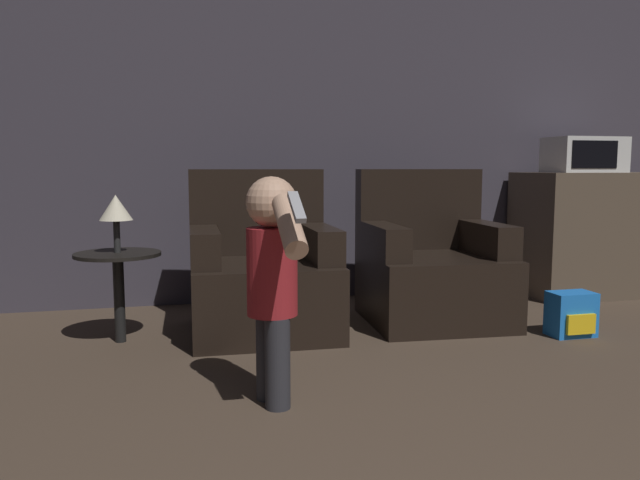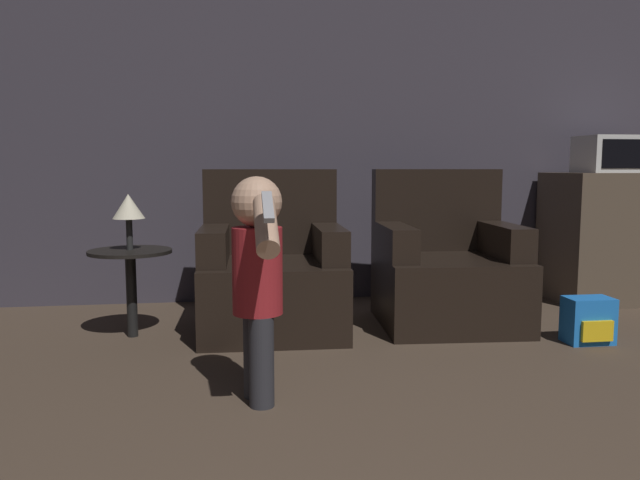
{
  "view_description": "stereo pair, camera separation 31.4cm",
  "coord_description": "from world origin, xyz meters",
  "px_view_note": "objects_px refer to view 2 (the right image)",
  "views": [
    {
      "loc": [
        -0.67,
        -0.02,
        0.98
      ],
      "look_at": [
        0.08,
        3.01,
        0.61
      ],
      "focal_mm": 35.0,
      "sensor_mm": 36.0,
      "label": 1
    },
    {
      "loc": [
        -0.36,
        -0.08,
        0.98
      ],
      "look_at": [
        0.08,
        3.01,
        0.61
      ],
      "focal_mm": 35.0,
      "sensor_mm": 36.0,
      "label": 2
    }
  ],
  "objects_px": {
    "armchair_right": "(446,271)",
    "armchair_left": "(272,275)",
    "person_toddler": "(258,271)",
    "toy_backpack": "(588,321)",
    "microwave": "(618,154)",
    "lamp": "(128,208)"
  },
  "relations": [
    {
      "from": "microwave",
      "to": "lamp",
      "type": "bearing_deg",
      "value": -170.72
    },
    {
      "from": "armchair_left",
      "to": "toy_backpack",
      "type": "distance_m",
      "value": 1.83
    },
    {
      "from": "armchair_left",
      "to": "person_toddler",
      "type": "bearing_deg",
      "value": -94.62
    },
    {
      "from": "armchair_left",
      "to": "person_toddler",
      "type": "distance_m",
      "value": 1.22
    },
    {
      "from": "armchair_left",
      "to": "armchair_right",
      "type": "height_order",
      "value": "same"
    },
    {
      "from": "toy_backpack",
      "to": "person_toddler",
      "type": "bearing_deg",
      "value": -161.42
    },
    {
      "from": "microwave",
      "to": "toy_backpack",
      "type": "bearing_deg",
      "value": -127.91
    },
    {
      "from": "armchair_right",
      "to": "lamp",
      "type": "height_order",
      "value": "armchair_right"
    },
    {
      "from": "armchair_right",
      "to": "toy_backpack",
      "type": "height_order",
      "value": "armchair_right"
    },
    {
      "from": "person_toddler",
      "to": "lamp",
      "type": "bearing_deg",
      "value": 21.1
    },
    {
      "from": "armchair_left",
      "to": "armchair_right",
      "type": "relative_size",
      "value": 1.0
    },
    {
      "from": "armchair_right",
      "to": "armchair_left",
      "type": "bearing_deg",
      "value": -176.3
    },
    {
      "from": "armchair_left",
      "to": "microwave",
      "type": "xyz_separation_m",
      "value": [
        2.54,
        0.49,
        0.74
      ]
    },
    {
      "from": "lamp",
      "to": "microwave",
      "type": "bearing_deg",
      "value": 9.28
    },
    {
      "from": "toy_backpack",
      "to": "armchair_right",
      "type": "bearing_deg",
      "value": 138.51
    },
    {
      "from": "lamp",
      "to": "armchair_right",
      "type": "bearing_deg",
      "value": 1.75
    },
    {
      "from": "armchair_left",
      "to": "toy_backpack",
      "type": "height_order",
      "value": "armchair_left"
    },
    {
      "from": "person_toddler",
      "to": "lamp",
      "type": "xyz_separation_m",
      "value": [
        -0.68,
        1.13,
        0.19
      ]
    },
    {
      "from": "lamp",
      "to": "person_toddler",
      "type": "bearing_deg",
      "value": -58.93
    },
    {
      "from": "person_toddler",
      "to": "armchair_right",
      "type": "bearing_deg",
      "value": -55.96
    },
    {
      "from": "armchair_left",
      "to": "lamp",
      "type": "xyz_separation_m",
      "value": [
        -0.82,
        -0.06,
        0.42
      ]
    },
    {
      "from": "armchair_left",
      "to": "person_toddler",
      "type": "xyz_separation_m",
      "value": [
        -0.14,
        -1.19,
        0.22
      ]
    }
  ]
}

